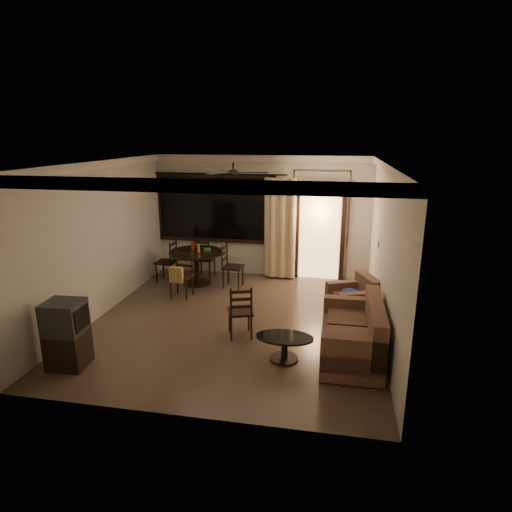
% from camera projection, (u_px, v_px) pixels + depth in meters
% --- Properties ---
extents(ground, '(5.50, 5.50, 0.00)m').
position_uv_depth(ground, '(235.00, 321.00, 7.70)').
color(ground, '#7F6651').
rests_on(ground, ground).
extents(room_shell, '(5.50, 6.70, 5.50)m').
position_uv_depth(room_shell, '(282.00, 206.00, 8.78)').
color(room_shell, beige).
rests_on(room_shell, ground).
extents(dining_table, '(1.20, 1.20, 0.97)m').
position_uv_depth(dining_table, '(196.00, 258.00, 9.50)').
color(dining_table, black).
rests_on(dining_table, ground).
extents(dining_chair_west, '(0.45, 0.45, 0.95)m').
position_uv_depth(dining_chair_west, '(167.00, 269.00, 9.76)').
color(dining_chair_west, black).
rests_on(dining_chair_west, ground).
extents(dining_chair_east, '(0.45, 0.45, 0.95)m').
position_uv_depth(dining_chair_east, '(233.00, 274.00, 9.39)').
color(dining_chair_east, black).
rests_on(dining_chair_east, ground).
extents(dining_chair_south, '(0.45, 0.50, 0.95)m').
position_uv_depth(dining_chair_south, '(181.00, 283.00, 8.78)').
color(dining_chair_south, black).
rests_on(dining_chair_south, ground).
extents(dining_chair_north, '(0.45, 0.45, 0.95)m').
position_uv_depth(dining_chair_north, '(205.00, 266.00, 10.01)').
color(dining_chair_north, black).
rests_on(dining_chair_north, ground).
extents(tv_cabinet, '(0.55, 0.50, 0.99)m').
position_uv_depth(tv_cabinet, '(67.00, 334.00, 6.08)').
color(tv_cabinet, black).
rests_on(tv_cabinet, ground).
extents(sofa, '(0.87, 1.63, 0.87)m').
position_uv_depth(sofa, '(355.00, 336.00, 6.35)').
color(sofa, '#432A1F').
rests_on(sofa, ground).
extents(armchair, '(0.99, 0.99, 0.77)m').
position_uv_depth(armchair, '(354.00, 301.00, 7.78)').
color(armchair, '#432A1F').
rests_on(armchair, ground).
extents(coffee_table, '(0.85, 0.51, 0.37)m').
position_uv_depth(coffee_table, '(285.00, 344.00, 6.32)').
color(coffee_table, black).
rests_on(coffee_table, ground).
extents(side_chair, '(0.51, 0.51, 0.91)m').
position_uv_depth(side_chair, '(240.00, 321.00, 7.06)').
color(side_chair, black).
rests_on(side_chair, ground).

